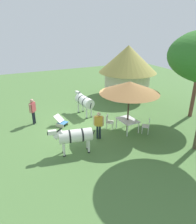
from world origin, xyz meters
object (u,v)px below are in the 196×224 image
(thatched_hut, at_px, (128,69))
(patio_chair_near_hut, at_px, (109,121))
(standing_watcher, at_px, (33,109))
(patio_chair_west_end, at_px, (147,125))
(zebra_by_umbrella, at_px, (74,136))
(shade_umbrella, at_px, (130,87))
(guest_beside_umbrella, at_px, (99,123))
(striped_lounge_chair, at_px, (61,122))
(patio_dining_table, at_px, (128,121))
(zebra_nearest_camera, at_px, (84,101))

(thatched_hut, relative_size, patio_chair_near_hut, 5.55)
(standing_watcher, bearing_deg, patio_chair_west_end, 91.86)
(patio_chair_near_hut, relative_size, zebra_by_umbrella, 0.39)
(shade_umbrella, distance_m, guest_beside_umbrella, 2.66)
(patio_chair_near_hut, height_order, striped_lounge_chair, patio_chair_near_hut)
(striped_lounge_chair, bearing_deg, zebra_by_umbrella, 46.94)
(patio_dining_table, height_order, guest_beside_umbrella, guest_beside_umbrella)
(patio_chair_near_hut, relative_size, striped_lounge_chair, 0.95)
(patio_chair_near_hut, xyz_separation_m, zebra_nearest_camera, (-2.68, -0.54, 0.50))
(shade_umbrella, relative_size, striped_lounge_chair, 3.65)
(zebra_nearest_camera, bearing_deg, zebra_by_umbrella, -124.25)
(patio_dining_table, bearing_deg, zebra_by_umbrella, -76.48)
(patio_dining_table, bearing_deg, shade_umbrella, 63.43)
(striped_lounge_chair, height_order, zebra_by_umbrella, zebra_by_umbrella)
(patio_dining_table, relative_size, guest_beside_umbrella, 0.81)
(thatched_hut, xyz_separation_m, patio_chair_west_end, (6.49, -2.69, -1.96))
(thatched_hut, xyz_separation_m, shade_umbrella, (5.73, -3.58, 0.27))
(shade_umbrella, xyz_separation_m, standing_watcher, (-3.43, -4.96, -1.71))
(guest_beside_umbrella, xyz_separation_m, standing_watcher, (-3.52, -2.98, 0.06))
(patio_chair_near_hut, bearing_deg, patio_chair_west_end, 90.25)
(thatched_hut, xyz_separation_m, patio_dining_table, (5.73, -3.58, -1.82))
(shade_umbrella, xyz_separation_m, guest_beside_umbrella, (0.09, -1.98, -1.77))
(shade_umbrella, bearing_deg, thatched_hut, 148.00)
(thatched_hut, height_order, zebra_nearest_camera, thatched_hut)
(thatched_hut, distance_m, patio_chair_west_end, 7.29)
(patio_dining_table, bearing_deg, zebra_nearest_camera, -157.46)
(shade_umbrella, bearing_deg, zebra_nearest_camera, -157.46)
(shade_umbrella, height_order, zebra_nearest_camera, shade_umbrella)
(patio_dining_table, bearing_deg, patio_chair_near_hut, -130.76)
(patio_chair_west_end, relative_size, zebra_nearest_camera, 0.39)
(thatched_hut, xyz_separation_m, guest_beside_umbrella, (5.83, -5.56, -1.51))
(patio_chair_near_hut, relative_size, guest_beside_umbrella, 0.56)
(zebra_nearest_camera, bearing_deg, guest_beside_umbrella, -105.59)
(guest_beside_umbrella, bearing_deg, standing_watcher, 161.92)
(patio_dining_table, height_order, zebra_by_umbrella, zebra_by_umbrella)
(guest_beside_umbrella, distance_m, zebra_by_umbrella, 1.88)
(standing_watcher, bearing_deg, guest_beside_umbrella, 77.68)
(thatched_hut, bearing_deg, standing_watcher, -74.91)
(patio_chair_west_end, xyz_separation_m, patio_chair_near_hut, (-1.51, -1.77, 0.00))
(patio_dining_table, relative_size, striped_lounge_chair, 1.39)
(patio_dining_table, bearing_deg, guest_beside_umbrella, -87.27)
(zebra_nearest_camera, bearing_deg, thatched_hut, 17.92)
(patio_chair_near_hut, bearing_deg, zebra_nearest_camera, -127.74)
(patio_chair_west_end, relative_size, standing_watcher, 0.53)
(thatched_hut, relative_size, patio_dining_table, 3.82)
(shade_umbrella, relative_size, standing_watcher, 2.01)
(patio_dining_table, xyz_separation_m, patio_chair_west_end, (0.75, 0.89, -0.13))
(striped_lounge_chair, bearing_deg, thatched_hut, 166.34)
(patio_dining_table, distance_m, zebra_by_umbrella, 3.79)
(zebra_nearest_camera, bearing_deg, patio_chair_near_hut, -85.23)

